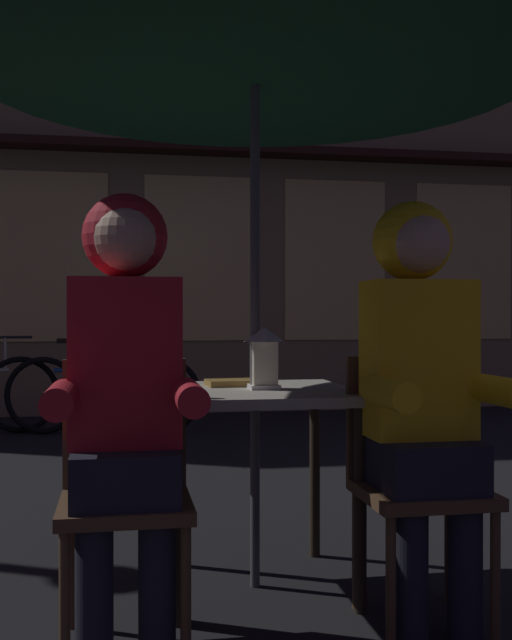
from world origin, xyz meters
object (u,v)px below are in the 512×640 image
at_px(book, 233,383).
at_px(bicycle_third, 103,393).
at_px(person_left_hooded, 125,370).
at_px(lantern, 264,356).
at_px(patio_umbrella, 255,35).
at_px(cafe_table, 255,416).
at_px(chair_left, 125,482).
at_px(chair_right, 414,471).
at_px(person_right_hooded, 421,366).

bearing_deg(book, bicycle_third, 94.07).
bearing_deg(person_left_hooded, lantern, 38.91).
relative_size(bicycle_third, book, 8.34).
bearing_deg(patio_umbrella, book, 116.86).
bearing_deg(cafe_table, bicycle_third, 99.52).
xyz_separation_m(lantern, bicycle_third, (-0.67, 3.85, -0.51)).
xyz_separation_m(person_left_hooded, book, (0.41, 0.56, -0.09)).
bearing_deg(bicycle_third, lantern, -80.05).
xyz_separation_m(person_left_hooded, bicycle_third, (-0.16, 4.26, -0.50)).
xyz_separation_m(chair_left, book, (0.41, 0.50, 0.26)).
relative_size(lantern, chair_right, 0.27).
height_order(lantern, book, lantern).
height_order(cafe_table, lantern, lantern).
bearing_deg(person_left_hooded, patio_umbrella, 41.57).
xyz_separation_m(chair_left, person_right_hooded, (0.96, -0.06, 0.36)).
bearing_deg(book, chair_right, -47.21).
height_order(chair_right, bicycle_third, chair_right).
distance_m(person_left_hooded, bicycle_third, 4.29).
distance_m(chair_left, person_right_hooded, 1.03).
height_order(chair_right, person_right_hooded, person_right_hooded).
bearing_deg(lantern, book, 124.32).
bearing_deg(chair_right, book, 137.59).
relative_size(patio_umbrella, chair_right, 2.66).
xyz_separation_m(chair_right, book, (-0.55, 0.50, 0.26)).
distance_m(patio_umbrella, bicycle_third, 4.25).
height_order(chair_left, person_left_hooded, person_left_hooded).
bearing_deg(bicycle_third, chair_right, -75.04).
relative_size(chair_right, book, 4.35).
height_order(patio_umbrella, person_right_hooded, patio_umbrella).
relative_size(cafe_table, bicycle_third, 0.44).
distance_m(lantern, person_right_hooded, 0.61).
xyz_separation_m(chair_right, person_right_hooded, (0.00, -0.06, 0.36)).
height_order(cafe_table, bicycle_third, bicycle_third).
distance_m(cafe_table, bicycle_third, 3.90).
xyz_separation_m(lantern, chair_left, (-0.51, -0.36, -0.37)).
xyz_separation_m(lantern, book, (-0.10, 0.14, -0.11)).
xyz_separation_m(bicycle_third, book, (0.58, -3.70, 0.41)).
height_order(person_left_hooded, book, person_left_hooded).
xyz_separation_m(patio_umbrella, lantern, (0.03, -0.01, -1.20)).
bearing_deg(chair_right, cafe_table, 142.45).
height_order(lantern, person_right_hooded, person_right_hooded).
distance_m(person_right_hooded, bicycle_third, 4.43).
relative_size(person_right_hooded, book, 7.00).
xyz_separation_m(cafe_table, chair_left, (-0.48, -0.37, -0.15)).
distance_m(cafe_table, chair_left, 0.62).
relative_size(patio_umbrella, person_left_hooded, 1.65).
xyz_separation_m(lantern, chair_right, (0.45, -0.36, -0.37)).
distance_m(patio_umbrella, person_left_hooded, 1.37).
relative_size(chair_left, person_left_hooded, 0.62).
height_order(lantern, chair_right, lantern).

